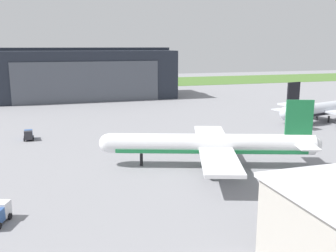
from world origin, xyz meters
The scene contains 6 objects.
ground_plane centered at (0.00, 0.00, 0.00)m, with size 440.00×440.00×0.00m, color gray.
grass_field_strip centered at (0.00, 158.58, 0.04)m, with size 440.00×56.00×0.08m, color #4A712F.
maintenance_hangar centered at (-13.71, 98.93, 9.88)m, with size 72.39×31.90×20.69m.
airliner_near_left centered at (-0.55, -3.20, 4.01)m, with size 38.02×32.84×12.19m.
airliner_far_right centered at (48.28, 25.73, 3.62)m, with size 36.85×31.31×12.00m.
baggage_tug centered at (-33.03, 27.49, 1.24)m, with size 2.30×3.98×2.33m.
Camera 1 is at (-27.48, -64.05, 21.41)m, focal length 40.66 mm.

